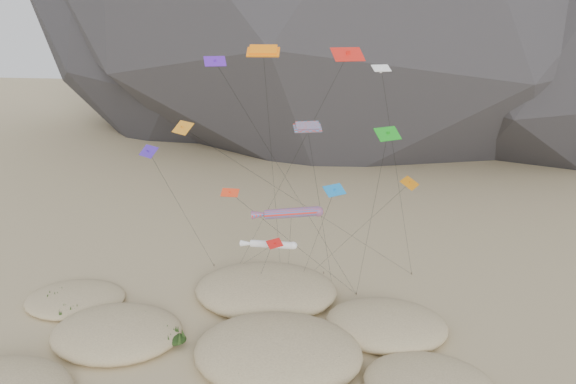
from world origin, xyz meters
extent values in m
ellipsoid|color=#CCB789|center=(-13.54, 6.25, 0.65)|extent=(12.88, 10.95, 2.87)
ellipsoid|color=#CCB789|center=(2.69, 5.18, 0.87)|extent=(15.56, 13.22, 3.88)
ellipsoid|color=#CCB789|center=(16.01, 3.19, 0.45)|extent=(11.06, 9.40, 2.00)
ellipsoid|color=#CCB789|center=(-0.93, 17.39, 0.76)|extent=(16.08, 13.67, 3.39)
ellipsoid|color=#CCB789|center=(12.45, 12.07, 0.67)|extent=(12.23, 10.40, 2.96)
ellipsoid|color=#CCB789|center=(-21.46, 12.48, 0.39)|extent=(11.07, 9.41, 1.72)
ellipsoid|color=black|center=(-15.23, -2.58, 0.80)|extent=(2.16, 1.85, 0.65)
ellipsoid|color=black|center=(-11.43, 7.41, 0.80)|extent=(2.48, 2.12, 0.74)
ellipsoid|color=black|center=(-7.54, 5.88, 0.70)|extent=(2.43, 2.08, 0.73)
ellipsoid|color=black|center=(2.29, 3.28, 1.10)|extent=(3.57, 3.06, 1.07)
ellipsoid|color=black|center=(7.44, 4.63, 1.00)|extent=(2.61, 2.23, 0.78)
ellipsoid|color=black|center=(0.74, 1.02, 0.90)|extent=(2.63, 2.25, 0.79)
ellipsoid|color=black|center=(-0.58, 17.41, 1.00)|extent=(2.83, 2.42, 0.85)
ellipsoid|color=black|center=(-0.33, 15.09, 0.90)|extent=(2.55, 2.18, 0.76)
ellipsoid|color=black|center=(12.74, 15.23, 0.70)|extent=(2.62, 2.25, 0.79)
ellipsoid|color=black|center=(13.40, 11.12, 0.60)|extent=(2.21, 1.89, 0.66)
ellipsoid|color=black|center=(-23.00, 12.25, 0.50)|extent=(2.64, 2.26, 0.79)
ellipsoid|color=black|center=(-20.14, 9.17, 0.40)|extent=(2.25, 1.92, 0.67)
cylinder|color=#3F2D1E|center=(-3.03, 20.57, 0.15)|extent=(0.08, 0.08, 0.30)
cylinder|color=#3F2D1E|center=(2.38, 21.94, 0.15)|extent=(0.08, 0.08, 0.30)
cylinder|color=#3F2D1E|center=(3.18, 23.51, 0.15)|extent=(0.08, 0.08, 0.30)
cylinder|color=#3F2D1E|center=(4.92, 24.25, 0.15)|extent=(0.08, 0.08, 0.30)
cylinder|color=#3F2D1E|center=(9.16, 19.35, 0.15)|extent=(0.08, 0.08, 0.30)
cylinder|color=#3F2D1E|center=(-5.93, 24.41, 0.15)|extent=(0.08, 0.08, 0.30)
cylinder|color=#3F2D1E|center=(15.62, 25.83, 0.15)|extent=(0.08, 0.08, 0.30)
cylinder|color=#3F2D1E|center=(-9.08, 24.22, 0.15)|extent=(0.08, 0.08, 0.30)
cylinder|color=#FF2B1A|center=(2.92, 11.48, 12.18)|extent=(5.28, 1.33, 1.48)
sphere|color=#FF2B1A|center=(5.49, 11.67, 12.39)|extent=(0.99, 0.99, 0.99)
cone|color=#FF2B1A|center=(0.09, 11.27, 11.92)|extent=(2.20, 1.01, 1.06)
cylinder|color=black|center=(1.68, 17.95, 6.09)|extent=(2.50, 12.97, 12.20)
cylinder|color=white|center=(0.99, 11.43, 8.79)|extent=(4.52, 1.38, 1.01)
sphere|color=white|center=(3.17, 11.09, 8.97)|extent=(0.74, 0.74, 0.74)
cone|color=white|center=(-1.42, 11.81, 8.57)|extent=(1.89, 0.91, 0.76)
cylinder|color=black|center=(-0.78, 15.76, 4.39)|extent=(3.57, 8.67, 8.81)
cube|color=orange|center=(0.10, 12.62, 27.11)|extent=(3.08, 1.45, 0.87)
cube|color=orange|center=(0.10, 12.62, 27.34)|extent=(2.61, 1.14, 0.85)
cylinder|color=black|center=(-0.37, 19.26, 13.55)|extent=(0.95, 13.31, 27.12)
cube|color=red|center=(4.55, 10.29, 20.67)|extent=(2.69, 1.80, 0.68)
cube|color=red|center=(4.55, 10.29, 20.90)|extent=(2.26, 1.47, 0.68)
cylinder|color=black|center=(5.30, 16.33, 10.33)|extent=(1.53, 12.10, 20.68)
cube|color=#17971B|center=(11.67, 14.35, 19.59)|extent=(2.74, 2.54, 1.11)
cube|color=#17971B|center=(11.67, 14.35, 19.44)|extent=(0.48, 0.49, 0.84)
cylinder|color=black|center=(10.42, 16.85, 9.82)|extent=(2.54, 5.03, 19.55)
cube|color=orange|center=(-7.53, 11.41, 20.13)|extent=(2.54, 2.34, 1.04)
cube|color=orange|center=(-7.53, 11.41, 19.98)|extent=(0.45, 0.46, 0.78)
cylinder|color=black|center=(4.04, 18.62, 10.09)|extent=(23.17, 14.45, 20.10)
cube|color=white|center=(10.76, 16.23, 25.54)|extent=(1.99, 1.64, 0.59)
cube|color=white|center=(10.76, 16.23, 25.39)|extent=(0.25, 0.23, 0.61)
cylinder|color=black|center=(13.19, 21.03, 12.79)|extent=(4.88, 9.63, 25.50)
cube|color=red|center=(1.74, 8.91, 9.96)|extent=(1.61, 1.61, 0.62)
cube|color=red|center=(1.74, 8.91, 9.81)|extent=(0.27, 0.27, 0.51)
cylinder|color=black|center=(-2.10, 16.66, 5.00)|extent=(7.70, 15.52, 9.93)
cube|color=red|center=(-2.88, 10.60, 14.18)|extent=(1.68, 0.92, 0.60)
cube|color=red|center=(-2.88, 10.60, 14.03)|extent=(0.20, 0.17, 0.58)
cylinder|color=black|center=(3.14, 14.97, 7.11)|extent=(12.07, 8.77, 14.14)
cube|color=orange|center=(13.86, 11.95, 15.53)|extent=(1.92, 2.54, 0.75)
cube|color=orange|center=(13.86, 11.95, 15.38)|extent=(0.26, 0.32, 0.78)
cylinder|color=black|center=(8.52, 17.73, 7.79)|extent=(10.71, 11.60, 15.50)
cube|color=#1675C1|center=(7.40, 6.28, 16.20)|extent=(2.01, 1.98, 0.76)
cube|color=#1675C1|center=(7.40, 6.28, 16.05)|extent=(0.33, 0.33, 0.64)
cylinder|color=black|center=(4.89, 14.11, 8.12)|extent=(5.05, 15.68, 16.16)
cube|color=#3D1DAB|center=(-11.14, 11.42, 17.70)|extent=(2.32, 2.04, 0.95)
cube|color=#3D1DAB|center=(-11.14, 11.42, 17.55)|extent=(0.40, 0.42, 0.70)
cylinder|color=black|center=(-10.11, 17.82, 8.88)|extent=(2.08, 12.83, 17.67)
cube|color=#521EB0|center=(-3.53, 9.41, 26.46)|extent=(2.06, 1.57, 0.83)
cube|color=#521EB0|center=(-3.53, 9.41, 26.31)|extent=(0.33, 0.36, 0.62)
cylinder|color=black|center=(2.82, 14.38, 13.25)|extent=(12.72, 9.97, 26.42)
cube|color=red|center=(7.84, 11.61, 27.03)|extent=(3.15, 2.55, 1.13)
cube|color=red|center=(7.84, 11.61, 26.88)|extent=(0.47, 0.47, 0.95)
cylinder|color=black|center=(0.96, 18.01, 13.54)|extent=(13.81, 12.83, 26.99)
camera|label=1|loc=(10.96, -38.83, 29.70)|focal=35.00mm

